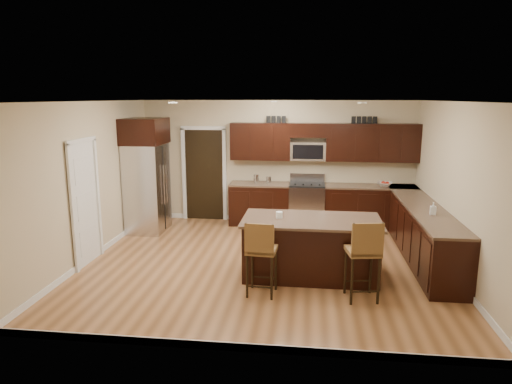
# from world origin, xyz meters

# --- Properties ---
(floor) EXTENTS (6.00, 6.00, 0.00)m
(floor) POSITION_xyz_m (0.00, 0.00, 0.00)
(floor) COLOR #A36D40
(floor) RESTS_ON ground
(ceiling) EXTENTS (6.00, 6.00, 0.00)m
(ceiling) POSITION_xyz_m (0.00, 0.00, 2.70)
(ceiling) COLOR silver
(ceiling) RESTS_ON wall_back
(wall_back) EXTENTS (6.00, 0.00, 6.00)m
(wall_back) POSITION_xyz_m (0.00, 2.75, 1.35)
(wall_back) COLOR #C6B58F
(wall_back) RESTS_ON floor
(wall_left) EXTENTS (0.00, 5.50, 5.50)m
(wall_left) POSITION_xyz_m (-3.00, 0.00, 1.35)
(wall_left) COLOR #C6B58F
(wall_left) RESTS_ON floor
(wall_right) EXTENTS (0.00, 5.50, 5.50)m
(wall_right) POSITION_xyz_m (3.00, 0.00, 1.35)
(wall_right) COLOR #C6B58F
(wall_right) RESTS_ON floor
(base_cabinets) EXTENTS (4.02, 3.96, 0.92)m
(base_cabinets) POSITION_xyz_m (1.90, 1.45, 0.46)
(base_cabinets) COLOR black
(base_cabinets) RESTS_ON floor
(upper_cabinets) EXTENTS (4.00, 0.33, 0.80)m
(upper_cabinets) POSITION_xyz_m (1.04, 2.58, 1.84)
(upper_cabinets) COLOR black
(upper_cabinets) RESTS_ON wall_back
(range) EXTENTS (0.76, 0.64, 1.11)m
(range) POSITION_xyz_m (0.68, 2.45, 0.47)
(range) COLOR silver
(range) RESTS_ON floor
(microwave) EXTENTS (0.76, 0.31, 0.40)m
(microwave) POSITION_xyz_m (0.68, 2.60, 1.62)
(microwave) COLOR silver
(microwave) RESTS_ON upper_cabinets
(doorway) EXTENTS (0.85, 0.03, 2.06)m
(doorway) POSITION_xyz_m (-1.65, 2.73, 1.03)
(doorway) COLOR black
(doorway) RESTS_ON floor
(pantry_door) EXTENTS (0.03, 0.80, 2.04)m
(pantry_door) POSITION_xyz_m (-2.98, -0.30, 1.02)
(pantry_door) COLOR white
(pantry_door) RESTS_ON floor
(letter_decor) EXTENTS (2.20, 0.03, 0.15)m
(letter_decor) POSITION_xyz_m (0.90, 2.58, 2.29)
(letter_decor) COLOR black
(letter_decor) RESTS_ON upper_cabinets
(island) EXTENTS (2.14, 1.13, 0.92)m
(island) POSITION_xyz_m (0.77, -0.43, 0.43)
(island) COLOR black
(island) RESTS_ON floor
(stool_left) EXTENTS (0.44, 0.44, 1.09)m
(stool_left) POSITION_xyz_m (0.07, -1.27, 0.68)
(stool_left) COLOR brown
(stool_left) RESTS_ON floor
(stool_right) EXTENTS (0.49, 0.49, 1.15)m
(stool_right) POSITION_xyz_m (1.48, -1.27, 0.71)
(stool_right) COLOR brown
(stool_right) RESTS_ON floor
(refrigerator) EXTENTS (0.79, 0.97, 2.35)m
(refrigerator) POSITION_xyz_m (-2.62, 1.67, 1.21)
(refrigerator) COLOR silver
(refrigerator) RESTS_ON floor
(floor_mat) EXTENTS (0.99, 0.77, 0.01)m
(floor_mat) POSITION_xyz_m (0.28, 1.89, 0.01)
(floor_mat) COLOR brown
(floor_mat) RESTS_ON floor
(fruit_bowl) EXTENTS (0.40, 0.40, 0.08)m
(fruit_bowl) POSITION_xyz_m (2.32, 2.45, 0.96)
(fruit_bowl) COLOR silver
(fruit_bowl) RESTS_ON base_cabinets
(soap_bottle) EXTENTS (0.10, 0.10, 0.20)m
(soap_bottle) POSITION_xyz_m (2.70, 0.08, 1.02)
(soap_bottle) COLOR #B2B2B2
(soap_bottle) RESTS_ON base_cabinets
(canister_tall) EXTENTS (0.12, 0.12, 0.19)m
(canister_tall) POSITION_xyz_m (-0.43, 2.45, 1.02)
(canister_tall) COLOR silver
(canister_tall) RESTS_ON base_cabinets
(canister_short) EXTENTS (0.11, 0.11, 0.15)m
(canister_short) POSITION_xyz_m (-0.16, 2.45, 1.00)
(canister_short) COLOR silver
(canister_short) RESTS_ON base_cabinets
(island_jar) EXTENTS (0.10, 0.10, 0.10)m
(island_jar) POSITION_xyz_m (0.27, -0.43, 0.97)
(island_jar) COLOR white
(island_jar) RESTS_ON island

